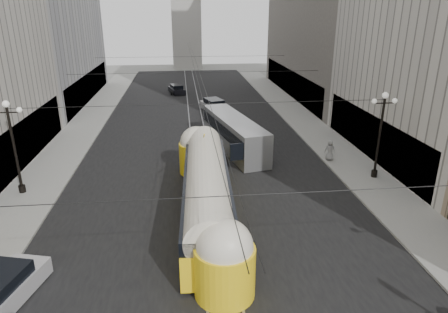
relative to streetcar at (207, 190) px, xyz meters
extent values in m
cube|color=black|center=(0.22, 19.01, -1.82)|extent=(20.00, 85.00, 0.02)
cube|color=gray|center=(-11.78, 22.51, -1.74)|extent=(4.00, 72.00, 0.15)
cube|color=gray|center=(12.22, 22.51, -1.74)|extent=(4.00, 72.00, 0.15)
cube|color=gray|center=(-0.53, 19.01, -1.82)|extent=(0.12, 85.00, 0.04)
cube|color=gray|center=(0.97, 19.01, -1.82)|extent=(0.12, 85.00, 0.04)
cube|color=black|center=(-13.83, 10.51, 0.18)|extent=(0.10, 18.00, 3.60)
cube|color=black|center=(-13.83, 34.51, 0.18)|extent=(0.10, 25.20, 3.60)
cube|color=black|center=(14.27, 8.51, 0.18)|extent=(0.10, 18.00, 3.60)
cube|color=black|center=(14.27, 34.51, 0.18)|extent=(0.10, 28.80, 3.60)
cube|color=#B2AFA8|center=(0.22, 66.51, 10.18)|extent=(6.00, 6.00, 24.00)
cylinder|color=black|center=(-12.38, 4.51, 1.33)|extent=(0.18, 0.18, 6.00)
cylinder|color=black|center=(-12.38, 4.51, -1.42)|extent=(0.44, 0.44, 0.50)
cylinder|color=black|center=(-12.38, 4.51, 3.93)|extent=(1.60, 0.08, 0.08)
sphere|color=white|center=(-12.38, 4.51, 4.48)|extent=(0.44, 0.44, 0.44)
sphere|color=white|center=(-11.63, 4.51, 4.08)|extent=(0.36, 0.36, 0.36)
cylinder|color=black|center=(12.82, 4.51, 1.33)|extent=(0.18, 0.18, 6.00)
cylinder|color=black|center=(12.82, 4.51, -1.42)|extent=(0.44, 0.44, 0.50)
cylinder|color=black|center=(12.82, 4.51, 3.93)|extent=(1.60, 0.08, 0.08)
sphere|color=white|center=(12.82, 4.51, 4.48)|extent=(0.44, 0.44, 0.44)
sphere|color=white|center=(12.07, 4.51, 4.08)|extent=(0.36, 0.36, 0.36)
sphere|color=white|center=(13.57, 4.51, 4.08)|extent=(0.36, 0.36, 0.36)
cylinder|color=black|center=(0.22, -9.49, 4.18)|extent=(25.00, 0.03, 0.03)
cylinder|color=black|center=(0.22, 4.51, 4.18)|extent=(25.00, 0.03, 0.03)
cylinder|color=black|center=(0.22, 18.51, 4.18)|extent=(25.00, 0.03, 0.03)
cylinder|color=black|center=(0.22, 32.51, 4.18)|extent=(25.00, 0.03, 0.03)
cylinder|color=black|center=(0.22, 22.51, 3.98)|extent=(0.03, 72.00, 0.03)
cylinder|color=black|center=(0.62, 22.51, 3.98)|extent=(0.03, 72.00, 0.03)
cube|color=yellow|center=(0.00, 0.00, -0.73)|extent=(3.30, 14.57, 1.76)
cube|color=black|center=(0.00, 0.00, -1.56)|extent=(3.28, 14.14, 0.31)
cube|color=black|center=(0.00, 0.00, 0.40)|extent=(3.31, 14.36, 0.88)
cylinder|color=silver|center=(0.00, 0.00, 0.71)|extent=(2.98, 14.34, 2.38)
cylinder|color=yellow|center=(0.30, -7.13, -0.63)|extent=(2.69, 2.69, 2.38)
sphere|color=silver|center=(0.30, -7.13, 0.61)|extent=(2.48, 2.48, 2.48)
cylinder|color=yellow|center=(-0.30, 7.13, -0.63)|extent=(2.69, 2.69, 2.38)
sphere|color=silver|center=(-0.30, 7.13, 0.61)|extent=(2.48, 2.48, 2.48)
sphere|color=#FFF2BF|center=(0.35, -8.28, -0.94)|extent=(0.36, 0.36, 0.36)
cube|color=#97999C|center=(3.22, 12.23, -0.34)|extent=(4.75, 11.67, 2.86)
cube|color=black|center=(3.22, 12.23, 0.13)|extent=(4.69, 11.28, 1.05)
cube|color=black|center=(3.22, 6.56, -0.01)|extent=(2.16, 0.56, 1.33)
cylinder|color=black|center=(2.03, 8.40, -1.34)|extent=(0.30, 0.95, 0.95)
cylinder|color=black|center=(4.41, 8.40, -1.34)|extent=(0.30, 0.95, 0.95)
cylinder|color=black|center=(2.03, 16.05, -1.34)|extent=(0.30, 0.95, 0.95)
cylinder|color=black|center=(4.41, 16.05, -1.34)|extent=(0.30, 0.95, 0.95)
cube|color=silver|center=(-9.28, -6.72, -1.33)|extent=(3.05, 4.96, 0.82)
cylinder|color=black|center=(-8.43, -5.15, -1.49)|extent=(0.22, 0.66, 0.66)
cube|color=silver|center=(2.62, 26.59, -1.30)|extent=(3.42, 5.25, 0.86)
cube|color=black|center=(2.62, 26.59, -0.69)|extent=(2.51, 3.10, 0.82)
cylinder|color=black|center=(1.72, 24.93, -1.47)|extent=(0.22, 0.69, 0.69)
cylinder|color=black|center=(3.52, 24.93, -1.47)|extent=(0.22, 0.69, 0.69)
cylinder|color=black|center=(1.72, 28.24, -1.47)|extent=(0.22, 0.69, 0.69)
cylinder|color=black|center=(3.52, 28.24, -1.47)|extent=(0.22, 0.69, 0.69)
cube|color=black|center=(-2.02, 38.27, -1.38)|extent=(2.69, 4.43, 0.73)
cube|color=black|center=(-2.02, 38.27, -0.86)|extent=(2.02, 2.58, 0.69)
cylinder|color=black|center=(-2.79, 36.87, -1.52)|extent=(0.22, 0.59, 0.59)
cylinder|color=black|center=(-1.26, 36.87, -1.52)|extent=(0.22, 0.59, 0.59)
cylinder|color=black|center=(-2.79, 39.68, -1.52)|extent=(0.22, 0.59, 0.59)
cylinder|color=black|center=(-1.26, 39.68, -1.52)|extent=(0.22, 0.59, 0.59)
imported|color=gray|center=(10.72, 8.28, -0.81)|extent=(0.97, 0.77, 1.72)
camera|label=1|loc=(-1.28, -21.62, 10.15)|focal=32.00mm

